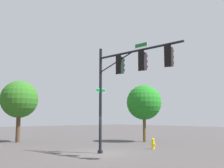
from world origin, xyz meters
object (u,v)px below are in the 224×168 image
at_px(signal_pole_assembly, 128,74).
at_px(fire_hydrant, 153,144).
at_px(tree_mid, 144,102).
at_px(tree_far, 19,99).

distance_m(signal_pole_assembly, fire_hydrant, 6.70).
bearing_deg(tree_mid, tree_far, -130.83).
bearing_deg(signal_pole_assembly, fire_hydrant, 109.94).
relative_size(fire_hydrant, tree_far, 0.14).
bearing_deg(tree_far, signal_pole_assembly, 3.07).
height_order(signal_pole_assembly, tree_far, signal_pole_assembly).
bearing_deg(signal_pole_assembly, tree_mid, 125.16).
bearing_deg(fire_hydrant, signal_pole_assembly, -70.06).
xyz_separation_m(signal_pole_assembly, fire_hydrant, (-1.59, 4.39, -4.81)).
xyz_separation_m(fire_hydrant, tree_mid, (-4.61, 4.42, 3.55)).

